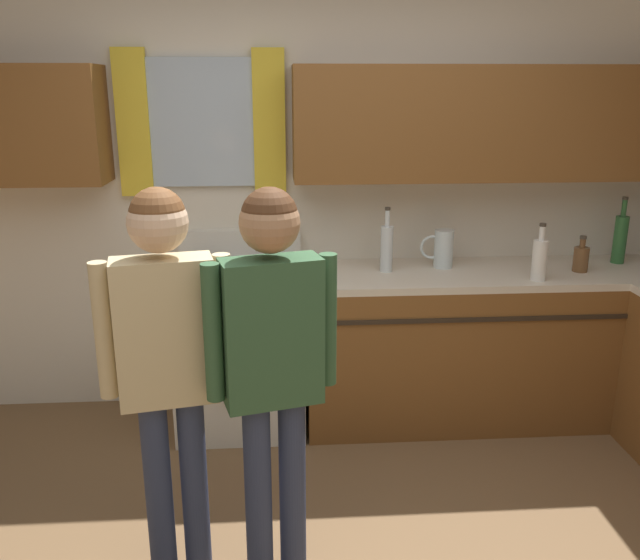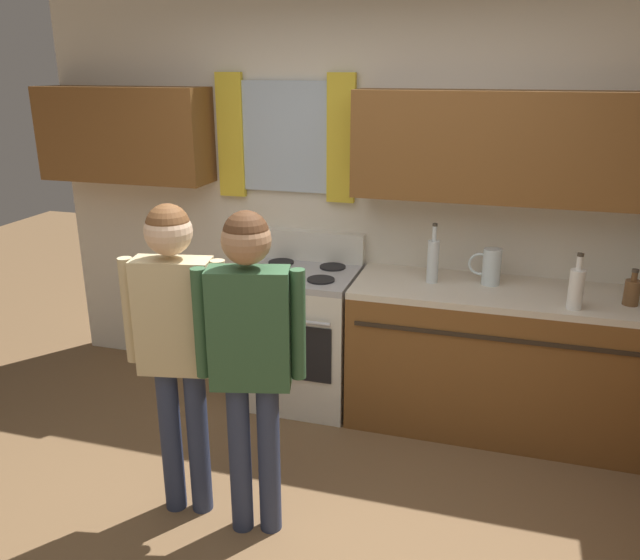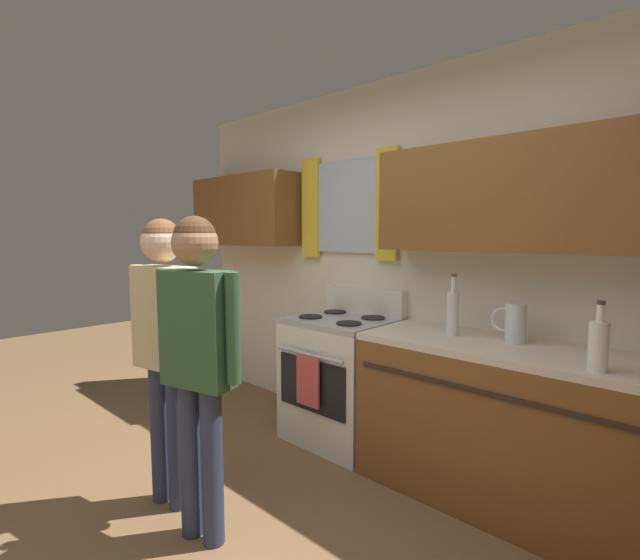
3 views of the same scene
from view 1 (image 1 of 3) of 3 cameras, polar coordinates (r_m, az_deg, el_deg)
The scene contains 10 objects.
back_wall_unit at distance 3.85m, azimuth -0.07°, elevation 9.71°, with size 4.60×0.42×2.60m.
kitchen_counter_run at distance 3.84m, azimuth 22.13°, elevation -7.14°, with size 2.34×2.04×0.90m.
stove_oven at distance 3.82m, azimuth -6.88°, elevation -5.82°, with size 0.71×0.67×1.10m.
bottle_milk_white at distance 3.72m, azimuth 18.52°, elevation 1.77°, with size 0.08×0.08×0.31m.
bottle_squat_brown at distance 3.99m, azimuth 21.70°, elevation 1.77°, with size 0.08×0.08×0.21m.
bottle_tall_clear at distance 3.71m, azimuth 5.80°, elevation 2.86°, with size 0.07×0.07×0.37m.
bottle_wine_green at distance 4.26m, azimuth 24.60°, elevation 3.35°, with size 0.08×0.08×0.39m.
water_pitcher at distance 3.85m, azimuth 10.57°, elevation 2.69°, with size 0.19×0.11×0.22m.
adult_left at distance 2.48m, azimuth -13.17°, elevation -5.62°, with size 0.49×0.22×1.58m.
adult_in_plaid at distance 2.41m, azimuth -4.16°, elevation -5.85°, with size 0.48×0.24×1.58m.
Camera 1 is at (-0.20, -1.99, 1.91)m, focal length 36.88 mm.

